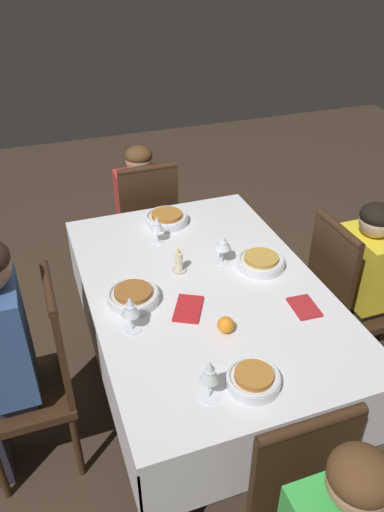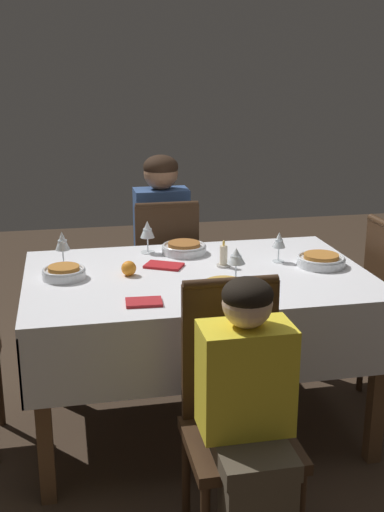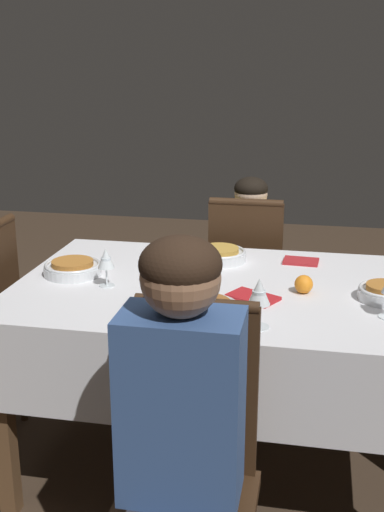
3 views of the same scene
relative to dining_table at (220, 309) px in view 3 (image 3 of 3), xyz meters
name	(u,v)px [view 3 (image 3 of 3)]	position (x,y,z in m)	size (l,w,h in m)	color
ground_plane	(218,463)	(0.00, 0.00, -0.67)	(8.00, 8.00, 0.00)	#3D2D21
dining_table	(220,309)	(0.00, 0.00, 0.00)	(1.51, 0.99, 0.76)	silver
chair_south	(189,464)	(0.03, -0.74, -0.16)	(0.37, 0.38, 0.95)	#382314
chair_north	(246,284)	(0.02, 0.74, -0.16)	(0.37, 0.38, 0.95)	#382314
person_adult_denim	(177,445)	(0.03, -0.89, 0.00)	(0.30, 0.34, 1.18)	#282833
person_child_yellow	(250,265)	(0.02, 0.90, -0.11)	(0.30, 0.33, 1.02)	#4C4233
bowl_south	(205,309)	(0.00, -0.31, 0.12)	(0.22, 0.22, 0.06)	silver
wine_glass_south	(259,294)	(0.17, -0.36, 0.21)	(0.07, 0.07, 0.16)	white
bowl_north	(220,254)	(-0.05, 0.29, 0.12)	(0.22, 0.22, 0.06)	silver
wine_glass_north	(191,245)	(-0.14, 0.14, 0.20)	(0.08, 0.08, 0.15)	white
bowl_west	(73,268)	(-0.58, 0.01, 0.12)	(0.22, 0.22, 0.06)	silver
wine_glass_west	(106,260)	(-0.41, -0.09, 0.19)	(0.06, 0.06, 0.14)	white
candle_centerpiece	(180,278)	(-0.14, -0.07, 0.14)	(0.06, 0.06, 0.12)	beige
orange_fruit	(304,284)	(0.30, -0.03, 0.13)	(0.07, 0.07, 0.07)	orange
napkin_red_folded	(253,297)	(0.13, -0.12, 0.10)	(0.20, 0.17, 0.01)	red
napkin_spare_side	(301,261)	(0.28, 0.33, 0.10)	(0.15, 0.11, 0.01)	#AD2328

